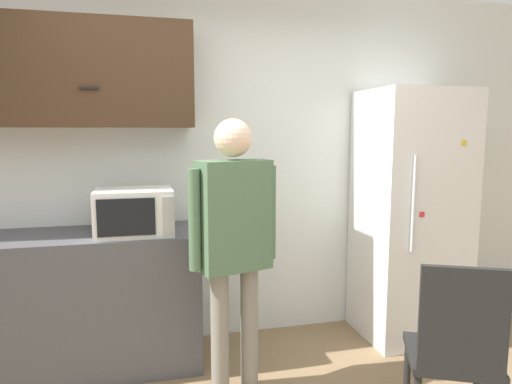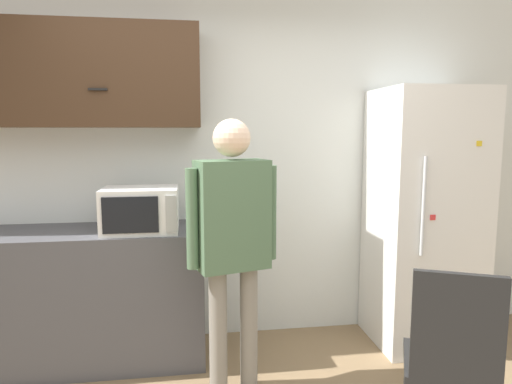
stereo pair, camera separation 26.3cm
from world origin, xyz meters
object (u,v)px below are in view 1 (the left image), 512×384
Objects in this scene: person at (234,230)px; refrigerator at (410,216)px; microwave at (134,212)px; chair at (456,347)px.

refrigerator is at bearing 2.35° from person.
microwave is 0.29× the size of person.
microwave is 2.08m from refrigerator.
microwave is at bearing -10.90° from chair.
microwave is 0.73m from person.
microwave reaches higher than chair.
person is at bearing -10.55° from chair.
chair is at bearing -112.02° from refrigerator.
refrigerator is 1.38m from chair.
refrigerator is at bearing -86.39° from chair.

